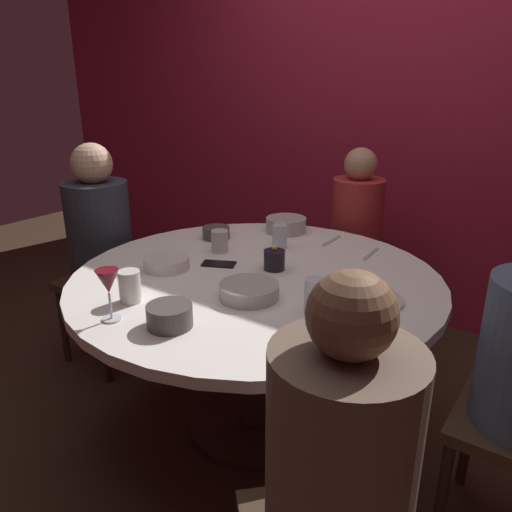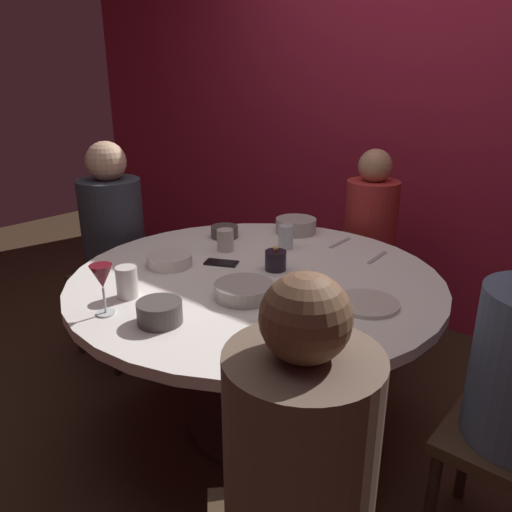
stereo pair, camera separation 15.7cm
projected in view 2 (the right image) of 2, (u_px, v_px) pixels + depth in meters
The scene contains 22 objects.
ground_plane at pixel (256, 422), 2.24m from camera, with size 8.00×8.00×0.00m, color #382619.
back_wall at pixel (421, 109), 2.87m from camera, with size 6.00×0.10×2.60m, color maroon.
dining_table at pixel (256, 304), 2.03m from camera, with size 1.48×1.48×0.72m.
seated_diner_left at pixel (113, 229), 2.58m from camera, with size 0.40×0.40×1.18m.
seated_diner_back at pixel (370, 228), 2.70m from camera, with size 0.40×0.40×1.12m.
seated_diner_front_right at pixel (300, 468), 1.03m from camera, with size 0.57×0.57×1.14m.
candle_holder at pixel (276, 260), 2.03m from camera, with size 0.09×0.09×0.10m.
wine_glass at pixel (102, 279), 1.62m from camera, with size 0.08×0.08×0.18m.
dinner_plate at pixel (367, 303), 1.72m from camera, with size 0.23×0.23×0.01m, color beige.
cell_phone at pixel (221, 263), 2.10m from camera, with size 0.07×0.14×0.01m, color black.
bowl_serving_large at pixel (244, 290), 1.78m from camera, with size 0.22×0.22×0.05m, color #B2ADA3.
bowl_salad_center at pixel (160, 312), 1.59m from camera, with size 0.15×0.15×0.07m, color #4C4742.
bowl_small_white at pixel (296, 226), 2.51m from camera, with size 0.21×0.21×0.07m, color #B2ADA3.
bowl_sauce_side at pixel (170, 260), 2.08m from camera, with size 0.19×0.19×0.05m, color silver.
bowl_rice_portion at pixel (225, 232), 2.44m from camera, with size 0.13×0.13×0.06m, color #4C4742.
cup_near_candle at pixel (225, 240), 2.25m from camera, with size 0.08×0.08×0.10m, color beige.
cup_by_left_diner at pixel (306, 297), 1.65m from camera, with size 0.07×0.07×0.12m, color silver.
cup_by_right_diner at pixel (286, 237), 2.28m from camera, with size 0.07×0.07×0.11m, color silver.
cup_center_front at pixel (127, 282), 1.77m from camera, with size 0.08×0.08×0.12m, color silver.
cup_far_edge at pixel (328, 311), 1.56m from camera, with size 0.07×0.07×0.11m, color silver.
fork_near_plate at pixel (377, 257), 2.17m from camera, with size 0.02×0.18×0.01m, color #B7B7BC.
knife_near_plate at pixel (340, 243), 2.36m from camera, with size 0.02×0.18×0.01m, color #B7B7BC.
Camera 2 is at (1.18, -1.41, 1.47)m, focal length 34.65 mm.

